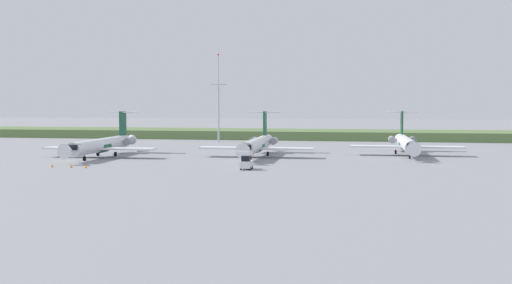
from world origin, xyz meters
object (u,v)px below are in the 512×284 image
object	(u,v)px
antenna_mast	(218,106)
safety_cone_front_marker	(52,166)
regional_jet_nearest	(103,144)
baggage_tug	(246,163)
regional_jet_second	(257,144)
safety_cone_mid_marker	(71,166)
regional_jet_third	(406,143)
safety_cone_rear_marker	(86,166)

from	to	relation	value
antenna_mast	safety_cone_front_marker	bearing A→B (deg)	-102.05
regional_jet_nearest	safety_cone_front_marker	size ratio (longest dim) A/B	56.36
baggage_tug	safety_cone_front_marker	distance (m)	33.19
regional_jet_second	antenna_mast	bearing A→B (deg)	113.37
regional_jet_nearest	safety_cone_mid_marker	bearing A→B (deg)	-81.51
safety_cone_front_marker	regional_jet_third	bearing A→B (deg)	28.19
safety_cone_front_marker	safety_cone_rear_marker	size ratio (longest dim) A/B	1.00
safety_cone_rear_marker	regional_jet_nearest	bearing A→B (deg)	106.41
regional_jet_nearest	antenna_mast	world-z (taller)	antenna_mast
regional_jet_second	regional_jet_third	distance (m)	31.20
regional_jet_second	safety_cone_front_marker	bearing A→B (deg)	-142.36
regional_jet_nearest	regional_jet_second	bearing A→B (deg)	10.36
regional_jet_second	regional_jet_third	bearing A→B (deg)	16.19
antenna_mast	safety_cone_front_marker	xyz separation A→B (m)	(-13.79, -64.63, -9.80)
antenna_mast	safety_cone_mid_marker	bearing A→B (deg)	-99.05
regional_jet_second	antenna_mast	size ratio (longest dim) A/B	1.27
safety_cone_mid_marker	safety_cone_front_marker	bearing A→B (deg)	178.73
regional_jet_nearest	safety_cone_front_marker	world-z (taller)	regional_jet_nearest
safety_cone_rear_marker	antenna_mast	bearing A→B (deg)	83.38
safety_cone_front_marker	safety_cone_rear_marker	bearing A→B (deg)	-2.78
safety_cone_front_marker	safety_cone_mid_marker	distance (m)	3.49
regional_jet_nearest	regional_jet_third	size ratio (longest dim) A/B	1.00
safety_cone_front_marker	regional_jet_second	bearing A→B (deg)	37.64
regional_jet_second	safety_cone_mid_marker	xyz separation A→B (m)	(-27.81, -24.21, -2.26)
regional_jet_nearest	baggage_tug	world-z (taller)	regional_jet_nearest
antenna_mast	safety_cone_mid_marker	xyz separation A→B (m)	(-10.31, -64.70, -9.80)
regional_jet_nearest	safety_cone_rear_marker	world-z (taller)	regional_jet_nearest
baggage_tug	safety_cone_front_marker	xyz separation A→B (m)	(-33.11, -2.18, -0.73)
regional_jet_second	safety_cone_mid_marker	size ratio (longest dim) A/B	56.36
baggage_tug	regional_jet_third	bearing A→B (deg)	47.44
antenna_mast	baggage_tug	size ratio (longest dim) A/B	7.60
regional_jet_third	safety_cone_mid_marker	world-z (taller)	regional_jet_third
safety_cone_mid_marker	safety_cone_rear_marker	size ratio (longest dim) A/B	1.00
baggage_tug	regional_jet_nearest	bearing A→B (deg)	153.21
regional_jet_second	safety_cone_front_marker	world-z (taller)	regional_jet_second
baggage_tug	antenna_mast	bearing A→B (deg)	107.19
safety_cone_front_marker	baggage_tug	bearing A→B (deg)	3.76
antenna_mast	baggage_tug	world-z (taller)	antenna_mast
safety_cone_front_marker	safety_cone_rear_marker	xyz separation A→B (m)	(6.26, -0.30, 0.00)
regional_jet_third	safety_cone_mid_marker	distance (m)	66.53
regional_jet_third	antenna_mast	world-z (taller)	antenna_mast
regional_jet_nearest	regional_jet_third	bearing A→B (deg)	13.28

